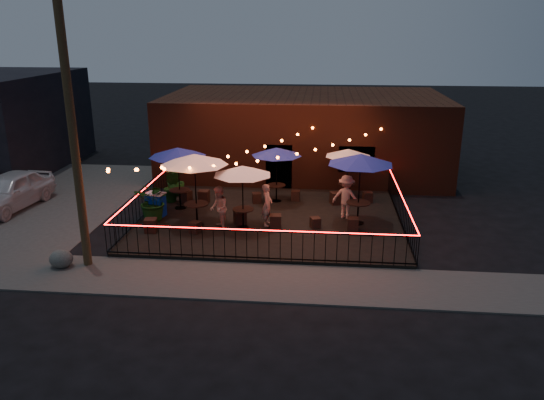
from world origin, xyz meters
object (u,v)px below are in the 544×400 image
(cafe_table_5, at_px, (348,153))
(cafe_table_0, at_px, (194,160))
(cooler, at_px, (156,204))
(cafe_table_1, at_px, (178,153))
(cafe_table_2, at_px, (242,171))
(cafe_table_3, at_px, (277,152))
(utility_pole, at_px, (74,142))
(boulder, at_px, (61,259))
(cafe_table_4, at_px, (361,160))

(cafe_table_5, bearing_deg, cafe_table_0, -145.97)
(cafe_table_0, relative_size, cooler, 2.92)
(cafe_table_1, xyz_separation_m, cafe_table_2, (2.91, -1.98, -0.16))
(cafe_table_2, xyz_separation_m, cafe_table_3, (0.95, 3.28, -0.03))
(utility_pole, relative_size, cooler, 8.39)
(utility_pole, distance_m, cafe_table_0, 4.67)
(cafe_table_5, relative_size, cooler, 2.62)
(cafe_table_2, bearing_deg, boulder, -144.86)
(utility_pole, bearing_deg, cafe_table_5, 41.20)
(cafe_table_0, height_order, cooler, cafe_table_0)
(cafe_table_4, relative_size, boulder, 3.78)
(cafe_table_3, xyz_separation_m, cafe_table_4, (3.31, -2.41, 0.34))
(cafe_table_5, xyz_separation_m, boulder, (-9.19, -7.68, -1.83))
(cafe_table_1, xyz_separation_m, cooler, (-0.70, -1.03, -1.85))
(cafe_table_5, distance_m, cooler, 8.28)
(cooler, bearing_deg, boulder, -95.98)
(cafe_table_1, height_order, boulder, cafe_table_1)
(cafe_table_2, bearing_deg, cafe_table_5, 45.31)
(utility_pole, distance_m, cooler, 5.58)
(cafe_table_0, xyz_separation_m, cafe_table_4, (6.03, 0.75, -0.03))
(cafe_table_5, bearing_deg, cafe_table_1, -163.67)
(cooler, bearing_deg, cafe_table_4, 12.83)
(cafe_table_4, height_order, cooler, cafe_table_4)
(cafe_table_1, height_order, cafe_table_2, cafe_table_1)
(cafe_table_1, bearing_deg, cooler, -124.24)
(cafe_table_1, height_order, cafe_table_5, cafe_table_1)
(utility_pole, distance_m, cafe_table_5, 11.39)
(cooler, xyz_separation_m, boulder, (-1.63, -4.64, -0.32))
(cafe_table_2, xyz_separation_m, boulder, (-5.24, -3.69, -2.00))
(utility_pole, height_order, cafe_table_4, utility_pole)
(boulder, bearing_deg, cafe_table_3, 48.41)
(cafe_table_1, distance_m, boulder, 6.50)
(boulder, bearing_deg, cafe_table_1, 67.63)
(utility_pole, height_order, cafe_table_2, utility_pole)
(cafe_table_0, height_order, boulder, cafe_table_0)
(cafe_table_2, relative_size, cafe_table_5, 1.07)
(cafe_table_1, bearing_deg, cafe_table_4, -8.79)
(cafe_table_3, height_order, boulder, cafe_table_3)
(cafe_table_4, relative_size, cooler, 3.23)
(cooler, bearing_deg, cafe_table_3, 40.53)
(cooler, height_order, boulder, cooler)
(utility_pole, height_order, cafe_table_1, utility_pole)
(cafe_table_2, relative_size, cafe_table_3, 1.14)
(cafe_table_3, bearing_deg, cafe_table_2, -106.07)
(utility_pole, xyz_separation_m, boulder, (-0.73, -0.28, -3.68))
(cafe_table_4, bearing_deg, boulder, -154.34)
(cooler, relative_size, boulder, 1.17)
(boulder, bearing_deg, utility_pole, 20.71)
(cafe_table_4, bearing_deg, cafe_table_5, 95.67)
(utility_pole, relative_size, cafe_table_5, 3.20)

